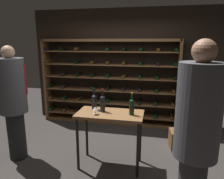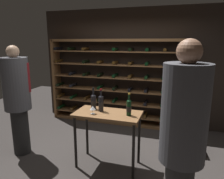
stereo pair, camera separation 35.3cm
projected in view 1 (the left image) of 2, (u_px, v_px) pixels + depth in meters
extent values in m
plane|color=#383330|center=(108.00, 158.00, 3.68)|extent=(9.69, 9.69, 0.00)
cube|color=black|center=(125.00, 67.00, 5.13)|extent=(4.55, 0.10, 2.74)
cube|color=brown|center=(47.00, 80.00, 5.41)|extent=(0.06, 0.32, 2.04)
cube|color=brown|center=(178.00, 85.00, 4.76)|extent=(0.06, 0.32, 2.04)
cube|color=brown|center=(108.00, 40.00, 4.86)|extent=(3.22, 0.32, 0.06)
cube|color=brown|center=(109.00, 121.00, 5.30)|extent=(3.22, 0.32, 0.06)
cube|color=brown|center=(109.00, 114.00, 5.26)|extent=(3.14, 0.32, 0.02)
cylinder|color=black|center=(53.00, 108.00, 5.55)|extent=(0.08, 0.30, 0.08)
cylinder|color=#4C3314|center=(66.00, 109.00, 5.48)|extent=(0.08, 0.30, 0.08)
cylinder|color=black|center=(80.00, 110.00, 5.40)|extent=(0.08, 0.30, 0.08)
cylinder|color=black|center=(109.00, 112.00, 5.25)|extent=(0.08, 0.30, 0.08)
cylinder|color=black|center=(124.00, 113.00, 5.17)|extent=(0.08, 0.30, 0.08)
cylinder|color=#4C3314|center=(139.00, 114.00, 5.10)|extent=(0.08, 0.30, 0.08)
cylinder|color=black|center=(155.00, 115.00, 5.02)|extent=(0.08, 0.30, 0.08)
cylinder|color=#4C3314|center=(172.00, 116.00, 4.94)|extent=(0.08, 0.30, 0.08)
cube|color=brown|center=(109.00, 102.00, 5.19)|extent=(3.14, 0.32, 0.02)
cylinder|color=#4C3314|center=(52.00, 97.00, 5.48)|extent=(0.08, 0.30, 0.08)
cylinder|color=black|center=(65.00, 98.00, 5.41)|extent=(0.08, 0.30, 0.08)
cylinder|color=#4C3314|center=(79.00, 98.00, 5.33)|extent=(0.08, 0.30, 0.08)
cylinder|color=black|center=(94.00, 99.00, 5.26)|extent=(0.08, 0.30, 0.08)
cylinder|color=black|center=(109.00, 100.00, 5.18)|extent=(0.08, 0.30, 0.08)
cylinder|color=black|center=(140.00, 102.00, 5.03)|extent=(0.08, 0.30, 0.08)
cylinder|color=black|center=(156.00, 103.00, 4.95)|extent=(0.08, 0.30, 0.08)
cylinder|color=#4C3314|center=(172.00, 104.00, 4.87)|extent=(0.08, 0.30, 0.08)
cube|color=brown|center=(109.00, 90.00, 5.12)|extent=(3.14, 0.32, 0.02)
cylinder|color=black|center=(51.00, 85.00, 5.42)|extent=(0.08, 0.30, 0.08)
cylinder|color=black|center=(65.00, 86.00, 5.34)|extent=(0.08, 0.30, 0.08)
cylinder|color=black|center=(94.00, 87.00, 5.19)|extent=(0.08, 0.30, 0.08)
cylinder|color=black|center=(109.00, 88.00, 5.11)|extent=(0.08, 0.30, 0.08)
cylinder|color=black|center=(124.00, 88.00, 5.04)|extent=(0.08, 0.30, 0.08)
cylinder|color=black|center=(140.00, 89.00, 4.96)|extent=(0.08, 0.30, 0.08)
cylinder|color=black|center=(156.00, 90.00, 4.88)|extent=(0.08, 0.30, 0.08)
cylinder|color=#4C3314|center=(173.00, 91.00, 4.81)|extent=(0.08, 0.30, 0.08)
cube|color=brown|center=(109.00, 78.00, 5.06)|extent=(3.14, 0.32, 0.02)
cylinder|color=black|center=(64.00, 74.00, 5.27)|extent=(0.08, 0.30, 0.08)
cylinder|color=black|center=(79.00, 74.00, 5.20)|extent=(0.08, 0.30, 0.08)
cylinder|color=black|center=(93.00, 75.00, 5.12)|extent=(0.08, 0.30, 0.08)
cylinder|color=black|center=(109.00, 75.00, 5.04)|extent=(0.08, 0.30, 0.08)
cylinder|color=#4C3314|center=(124.00, 76.00, 4.97)|extent=(0.08, 0.30, 0.08)
cylinder|color=black|center=(140.00, 76.00, 4.89)|extent=(0.08, 0.30, 0.08)
cylinder|color=black|center=(157.00, 77.00, 4.82)|extent=(0.08, 0.30, 0.08)
cylinder|color=black|center=(174.00, 77.00, 4.74)|extent=(0.08, 0.30, 0.08)
cube|color=brown|center=(108.00, 65.00, 4.99)|extent=(3.14, 0.32, 0.02)
cylinder|color=#4C3314|center=(50.00, 61.00, 5.28)|extent=(0.08, 0.30, 0.08)
cylinder|color=black|center=(78.00, 62.00, 5.13)|extent=(0.08, 0.30, 0.08)
cylinder|color=#4C3314|center=(93.00, 62.00, 5.05)|extent=(0.08, 0.30, 0.08)
cylinder|color=#4C3314|center=(108.00, 62.00, 4.98)|extent=(0.08, 0.30, 0.08)
cylinder|color=#4C3314|center=(124.00, 63.00, 4.90)|extent=(0.08, 0.30, 0.08)
cylinder|color=black|center=(141.00, 63.00, 4.82)|extent=(0.08, 0.30, 0.08)
cylinder|color=black|center=(158.00, 63.00, 4.75)|extent=(0.08, 0.30, 0.08)
cylinder|color=black|center=(175.00, 64.00, 4.67)|extent=(0.08, 0.30, 0.08)
cube|color=brown|center=(108.00, 52.00, 4.92)|extent=(3.14, 0.32, 0.02)
cylinder|color=black|center=(49.00, 49.00, 5.21)|extent=(0.08, 0.30, 0.08)
cylinder|color=black|center=(63.00, 49.00, 5.14)|extent=(0.08, 0.30, 0.08)
cylinder|color=#4C3314|center=(78.00, 49.00, 5.06)|extent=(0.08, 0.30, 0.08)
cylinder|color=black|center=(108.00, 49.00, 4.91)|extent=(0.08, 0.30, 0.08)
cylinder|color=black|center=(124.00, 49.00, 4.83)|extent=(0.08, 0.30, 0.08)
cylinder|color=black|center=(141.00, 49.00, 4.76)|extent=(0.08, 0.30, 0.08)
cylinder|color=#4C3314|center=(158.00, 50.00, 4.68)|extent=(0.08, 0.30, 0.08)
cylinder|color=black|center=(176.00, 50.00, 4.60)|extent=(0.08, 0.30, 0.08)
cube|color=brown|center=(110.00, 114.00, 3.28)|extent=(1.03, 0.54, 0.04)
cylinder|color=black|center=(78.00, 144.00, 3.26)|extent=(0.04, 0.04, 0.86)
cylinder|color=black|center=(138.00, 151.00, 3.07)|extent=(0.04, 0.04, 0.86)
cylinder|color=black|center=(87.00, 133.00, 3.68)|extent=(0.04, 0.04, 0.86)
cylinder|color=black|center=(140.00, 137.00, 3.49)|extent=(0.04, 0.04, 0.86)
cylinder|color=#4C4C51|center=(199.00, 111.00, 2.02)|extent=(0.43, 0.43, 0.93)
sphere|color=#AD7A5B|center=(204.00, 51.00, 1.89)|extent=(0.22, 0.22, 0.22)
cube|color=olive|center=(214.00, 97.00, 2.10)|extent=(0.04, 0.04, 0.52)
cylinder|color=black|center=(17.00, 135.00, 3.61)|extent=(0.29, 0.29, 0.83)
cylinder|color=#4C4C51|center=(11.00, 86.00, 3.42)|extent=(0.44, 0.44, 0.90)
sphere|color=tan|center=(8.00, 52.00, 3.30)|extent=(0.21, 0.21, 0.21)
cube|color=maroon|center=(25.00, 79.00, 3.42)|extent=(0.02, 0.05, 0.50)
cube|color=brown|center=(183.00, 139.00, 4.01)|extent=(0.52, 0.40, 0.33)
cylinder|color=black|center=(94.00, 103.00, 3.42)|extent=(0.08, 0.08, 0.22)
cone|color=black|center=(94.00, 95.00, 3.39)|extent=(0.08, 0.08, 0.03)
cylinder|color=black|center=(94.00, 92.00, 3.38)|extent=(0.03, 0.03, 0.09)
cylinder|color=black|center=(94.00, 89.00, 3.37)|extent=(0.03, 0.03, 0.02)
cylinder|color=black|center=(94.00, 103.00, 3.42)|extent=(0.09, 0.09, 0.09)
cylinder|color=black|center=(132.00, 108.00, 3.17)|extent=(0.07, 0.07, 0.22)
cone|color=black|center=(132.00, 100.00, 3.14)|extent=(0.07, 0.07, 0.03)
cylinder|color=black|center=(132.00, 96.00, 3.13)|extent=(0.03, 0.03, 0.07)
cylinder|color=#B7932D|center=(132.00, 93.00, 3.12)|extent=(0.03, 0.03, 0.02)
cylinder|color=black|center=(132.00, 108.00, 3.17)|extent=(0.08, 0.08, 0.09)
cylinder|color=black|center=(103.00, 104.00, 3.32)|extent=(0.08, 0.08, 0.24)
cone|color=black|center=(103.00, 96.00, 3.29)|extent=(0.08, 0.08, 0.03)
cylinder|color=black|center=(103.00, 93.00, 3.27)|extent=(0.03, 0.03, 0.08)
cylinder|color=maroon|center=(102.00, 90.00, 3.26)|extent=(0.03, 0.03, 0.02)
cylinder|color=black|center=(103.00, 105.00, 3.32)|extent=(0.08, 0.08, 0.09)
cylinder|color=silver|center=(95.00, 114.00, 3.20)|extent=(0.07, 0.07, 0.00)
cylinder|color=silver|center=(95.00, 112.00, 3.19)|extent=(0.01, 0.01, 0.06)
cone|color=silver|center=(95.00, 108.00, 3.18)|extent=(0.09, 0.09, 0.06)
cylinder|color=#590A14|center=(95.00, 109.00, 3.18)|extent=(0.05, 0.05, 0.02)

